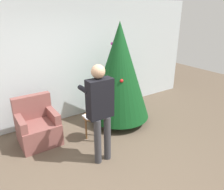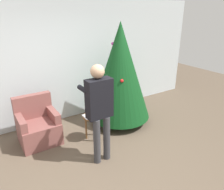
% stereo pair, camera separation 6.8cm
% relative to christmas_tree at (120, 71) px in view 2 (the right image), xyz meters
% --- Properties ---
extents(ground_plane, '(14.00, 14.00, 0.00)m').
position_rel_christmas_tree_xyz_m(ground_plane, '(-1.16, -1.36, -1.21)').
color(ground_plane, brown).
extents(wall_back, '(8.00, 0.06, 2.70)m').
position_rel_christmas_tree_xyz_m(wall_back, '(-1.16, 0.87, 0.14)').
color(wall_back, silver).
rests_on(wall_back, ground_plane).
extents(christmas_tree, '(1.38, 1.38, 2.26)m').
position_rel_christmas_tree_xyz_m(christmas_tree, '(0.00, 0.00, 0.00)').
color(christmas_tree, brown).
rests_on(christmas_tree, ground_plane).
extents(armchair, '(0.73, 0.70, 0.91)m').
position_rel_christmas_tree_xyz_m(armchair, '(-1.83, 0.18, -0.89)').
color(armchair, brown).
rests_on(armchair, ground_plane).
extents(person_standing, '(0.44, 0.57, 1.69)m').
position_rel_christmas_tree_xyz_m(person_standing, '(-1.07, -0.97, -0.19)').
color(person_standing, '#38383D').
rests_on(person_standing, ground_plane).
extents(side_stool, '(0.38, 0.38, 0.52)m').
position_rel_christmas_tree_xyz_m(side_stool, '(-0.88, -0.34, -0.78)').
color(side_stool, brown).
rests_on(side_stool, ground_plane).
extents(laptop, '(0.36, 0.22, 0.02)m').
position_rel_christmas_tree_xyz_m(laptop, '(-0.88, -0.34, -0.68)').
color(laptop, silver).
rests_on(laptop, side_stool).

